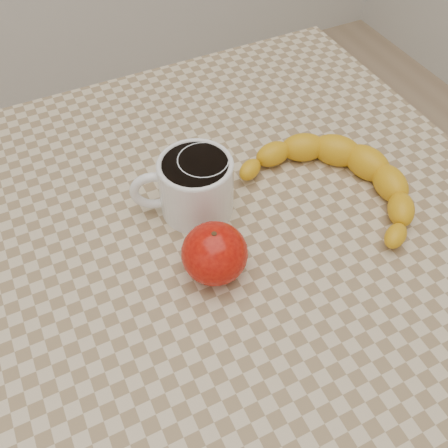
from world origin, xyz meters
name	(u,v)px	position (x,y,z in m)	size (l,w,h in m)	color
ground	(224,427)	(0.00, 0.00, 0.00)	(3.00, 3.00, 0.00)	tan
table	(224,272)	(0.00, 0.00, 0.66)	(0.80, 0.80, 0.75)	#C7B28D
coffee_mug	(194,184)	(-0.01, 0.06, 0.79)	(0.15, 0.12, 0.08)	white
orange_juice_glass	(204,181)	(0.00, 0.06, 0.79)	(0.07, 0.07, 0.08)	orange
apple	(215,253)	(-0.04, -0.05, 0.79)	(0.09, 0.09, 0.07)	#8A0704
banana	(338,181)	(0.17, 0.00, 0.77)	(0.29, 0.34, 0.05)	gold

